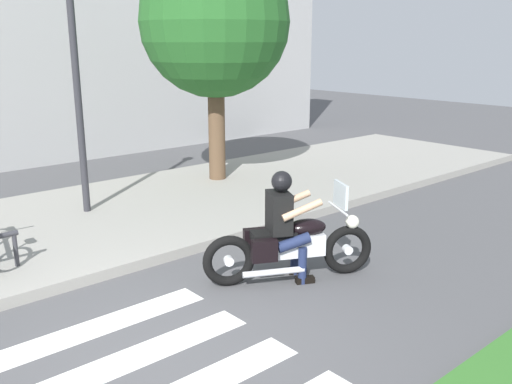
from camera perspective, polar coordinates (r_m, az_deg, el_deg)
name	(u,v)px	position (r m, az deg, el deg)	size (l,w,h in m)	color
ground_plane	(143,354)	(5.87, -11.45, -15.95)	(48.00, 48.00, 0.00)	#4C4C4F
sidewalk	(7,240)	(9.31, -24.13, -4.52)	(24.00, 4.40, 0.15)	gray
crosswalk_stripe_2	(123,362)	(5.78, -13.46, -16.56)	(2.80, 0.40, 0.01)	white
crosswalk_stripe_3	(87,331)	(6.41, -16.92, -13.42)	(2.80, 0.40, 0.01)	white
motorcycle	(291,245)	(7.20, 3.56, -5.47)	(2.08, 1.14, 1.26)	black
rider	(285,218)	(7.06, 3.01, -2.70)	(0.76, 0.71, 1.45)	black
street_lamp	(75,59)	(9.72, -18.05, 12.83)	(0.28, 0.28, 4.53)	#2D2D33
tree_near_rack	(215,23)	(11.67, -4.24, 16.85)	(3.01, 3.01, 4.88)	brown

